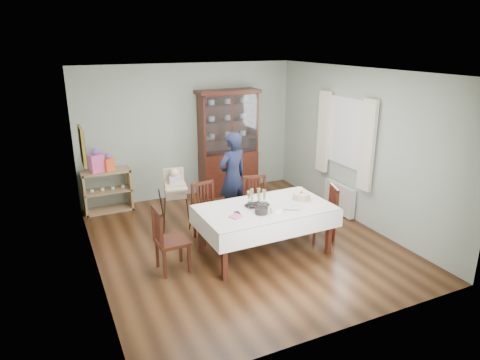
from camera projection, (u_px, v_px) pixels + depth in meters
floor at (242, 241)px, 6.98m from camera, size 5.00×5.00×0.00m
room_shell at (228, 133)px, 6.90m from camera, size 5.00×5.00×5.00m
dining_table at (265, 230)px, 6.48m from camera, size 2.02×1.19×0.76m
china_cabinet at (228, 141)px, 8.87m from camera, size 1.30×0.48×2.18m
sideboard at (108, 191)px, 8.11m from camera, size 0.90×0.38×0.80m
picture_frame at (82, 146)px, 6.26m from camera, size 0.04×0.48×0.58m
window at (347, 132)px, 7.64m from camera, size 0.04×1.02×1.22m
curtain_left at (367, 146)px, 7.12m from camera, size 0.07×0.30×1.55m
curtain_right at (323, 132)px, 8.18m from camera, size 0.07×0.30×1.55m
radiator at (339, 198)px, 8.01m from camera, size 0.10×0.80×0.55m
chair_far_left at (208, 223)px, 6.98m from camera, size 0.47×0.47×0.94m
chair_far_right at (256, 214)px, 7.34m from camera, size 0.50×0.50×0.92m
chair_end_left at (171, 252)px, 6.03m from camera, size 0.45×0.45×0.97m
chair_end_right at (322, 223)px, 7.03m from camera, size 0.50×0.50×0.89m
woman at (233, 177)px, 7.61m from camera, size 0.67×0.52×1.62m
high_chair at (176, 204)px, 7.41m from camera, size 0.55×0.55×1.07m
champagne_tray at (257, 202)px, 6.38m from camera, size 0.40×0.40×0.24m
birthday_cake at (301, 197)px, 6.63m from camera, size 0.31×0.31×0.21m
plate_stack_dark at (261, 211)px, 6.12m from camera, size 0.22×0.22×0.09m
plate_stack_white at (277, 209)px, 6.17m from camera, size 0.26×0.26×0.08m
napkin_stack at (236, 217)px, 6.00m from camera, size 0.20×0.20×0.02m
cutlery at (235, 213)px, 6.12m from camera, size 0.11×0.15×0.01m
cake_knife at (290, 210)px, 6.24m from camera, size 0.25×0.15×0.01m
gift_bag_pink at (96, 162)px, 7.85m from camera, size 0.28×0.22×0.45m
gift_bag_orange at (109, 163)px, 7.95m from camera, size 0.22×0.19×0.34m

